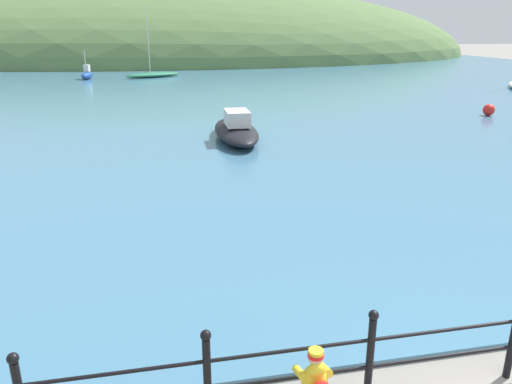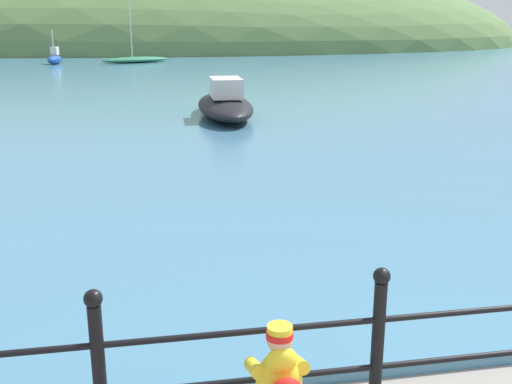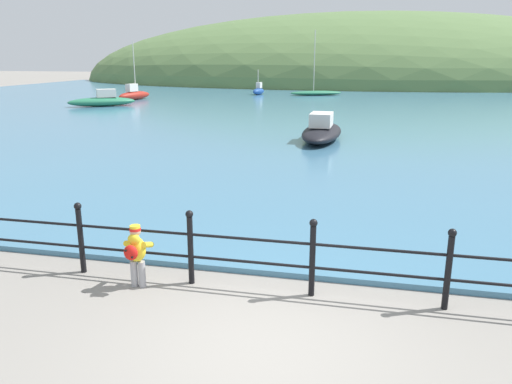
# 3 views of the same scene
# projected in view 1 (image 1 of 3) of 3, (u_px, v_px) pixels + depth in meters

# --- Properties ---
(water) EXTENTS (80.00, 60.00, 0.10)m
(water) POSITION_uv_depth(u_px,v_px,m) (206.00, 88.00, 34.55)
(water) COLOR teal
(water) RESTS_ON ground
(far_hillside) EXTENTS (80.74, 44.40, 18.42)m
(far_hillside) POSITION_uv_depth(u_px,v_px,m) (178.00, 57.00, 67.64)
(far_hillside) COLOR #567542
(far_hillside) RESTS_ON ground
(iron_railing) EXTENTS (9.62, 0.12, 1.21)m
(iron_railing) POSITION_uv_depth(u_px,v_px,m) (444.00, 343.00, 5.97)
(iron_railing) COLOR black
(iron_railing) RESTS_ON ground
(child_in_coat) EXTENTS (0.38, 0.53, 1.00)m
(child_in_coat) POSITION_uv_depth(u_px,v_px,m) (315.00, 382.00, 5.36)
(child_in_coat) COLOR #99999E
(child_in_coat) RESTS_ON ground
(boat_twin_mast) EXTENTS (1.02, 2.12, 2.20)m
(boat_twin_mast) POSITION_uv_depth(u_px,v_px,m) (87.00, 74.00, 39.56)
(boat_twin_mast) COLOR #1E4793
(boat_twin_mast) RESTS_ON water
(boat_red_dinghy) EXTENTS (4.81, 3.03, 5.54)m
(boat_red_dinghy) POSITION_uv_depth(u_px,v_px,m) (153.00, 74.00, 40.91)
(boat_red_dinghy) COLOR #287551
(boat_red_dinghy) RESTS_ON water
(boat_white_sailboat) EXTENTS (1.64, 4.77, 1.16)m
(boat_white_sailboat) POSITION_uv_depth(u_px,v_px,m) (236.00, 130.00, 18.78)
(boat_white_sailboat) COLOR black
(boat_white_sailboat) RESTS_ON water
(mooring_buoy) EXTENTS (0.55, 0.55, 0.55)m
(mooring_buoy) POSITION_uv_depth(u_px,v_px,m) (489.00, 110.00, 23.76)
(mooring_buoy) COLOR red
(mooring_buoy) RESTS_ON water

